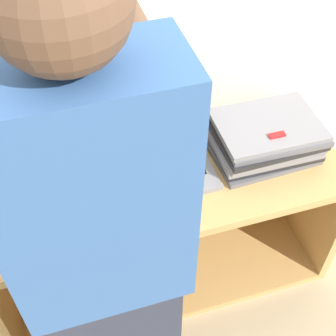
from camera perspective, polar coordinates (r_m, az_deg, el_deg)
ground_plane at (r=2.08m, az=1.69°, el=-17.95°), size 12.00×12.00×0.00m
cart at (r=1.99m, az=-1.28°, el=-5.41°), size 1.36×0.57×0.61m
laptop_open at (r=1.71m, az=-1.40°, el=1.90°), size 0.38×0.35×0.29m
laptop_stack_left at (r=1.65m, az=-14.59°, el=-2.58°), size 0.40×0.30×0.10m
laptop_stack_right at (r=1.79m, az=11.71°, el=3.65°), size 0.40×0.30×0.14m
person at (r=1.21m, az=-7.55°, el=-12.30°), size 0.40×0.53×1.68m
inventory_tag at (r=1.70m, az=13.15°, el=3.94°), size 0.06×0.02×0.01m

